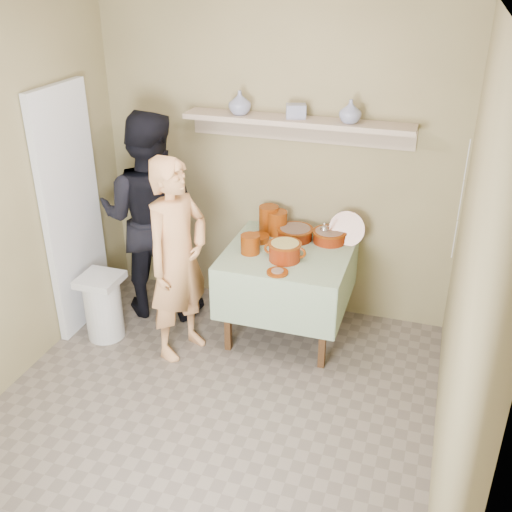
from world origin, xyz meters
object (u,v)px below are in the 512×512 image
at_px(serving_table, 288,264).
at_px(cazuela_rice, 285,250).
at_px(person_cook, 178,260).
at_px(trash_bin, 103,306).
at_px(person_helper, 150,216).

bearing_deg(serving_table, cazuela_rice, -85.69).
relative_size(person_cook, cazuela_rice, 4.85).
distance_m(person_cook, trash_bin, 0.86).
xyz_separation_m(person_helper, trash_bin, (-0.20, -0.54, -0.60)).
height_order(cazuela_rice, trash_bin, cazuela_rice).
relative_size(person_cook, serving_table, 1.65).
relative_size(cazuela_rice, trash_bin, 0.59).
relative_size(person_cook, person_helper, 0.90).
bearing_deg(serving_table, person_helper, 179.03).
bearing_deg(serving_table, person_cook, -146.25).
height_order(person_helper, serving_table, person_helper).
bearing_deg(person_helper, serving_table, 170.06).
distance_m(serving_table, cazuela_rice, 0.26).
xyz_separation_m(person_cook, trash_bin, (-0.68, -0.03, -0.52)).
distance_m(person_cook, serving_table, 0.89).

